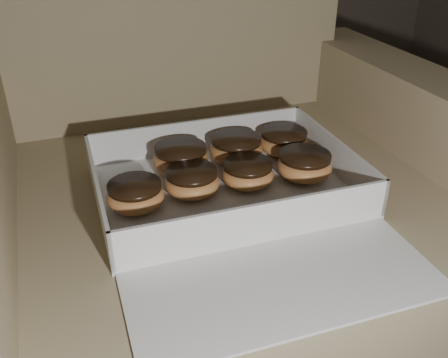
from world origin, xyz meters
name	(u,v)px	position (x,y,z in m)	size (l,w,h in m)	color
armchair	(213,222)	(0.44, 0.94, 0.33)	(1.00, 0.85, 1.05)	#998661
bakery_box	(235,198)	(0.43, 0.79, 0.48)	(0.46, 0.53, 0.07)	silver
donut_a	(192,181)	(0.36, 0.83, 0.50)	(0.10, 0.10, 0.05)	#BE7D42
donut_b	(236,148)	(0.48, 0.92, 0.50)	(0.11, 0.11, 0.05)	#BE7D42
donut_c	(304,165)	(0.58, 0.82, 0.50)	(0.10, 0.10, 0.05)	#BE7D42
donut_d	(135,195)	(0.26, 0.82, 0.50)	(0.10, 0.10, 0.05)	#BE7D42
donut_e	(248,173)	(0.47, 0.83, 0.50)	(0.09, 0.09, 0.05)	#BE7D42
donut_f	(181,158)	(0.37, 0.92, 0.50)	(0.11, 0.11, 0.05)	#BE7D42
donut_g	(284,141)	(0.59, 0.92, 0.50)	(0.10, 0.10, 0.05)	#BE7D42
crumb_a	(246,229)	(0.41, 0.70, 0.48)	(0.01, 0.01, 0.00)	black
crumb_b	(334,203)	(0.58, 0.72, 0.48)	(0.01, 0.01, 0.00)	black
crumb_c	(250,212)	(0.44, 0.74, 0.48)	(0.01, 0.01, 0.00)	black
crumb_d	(189,230)	(0.33, 0.73, 0.48)	(0.01, 0.01, 0.00)	black
crumb_e	(200,231)	(0.34, 0.72, 0.48)	(0.01, 0.01, 0.00)	black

